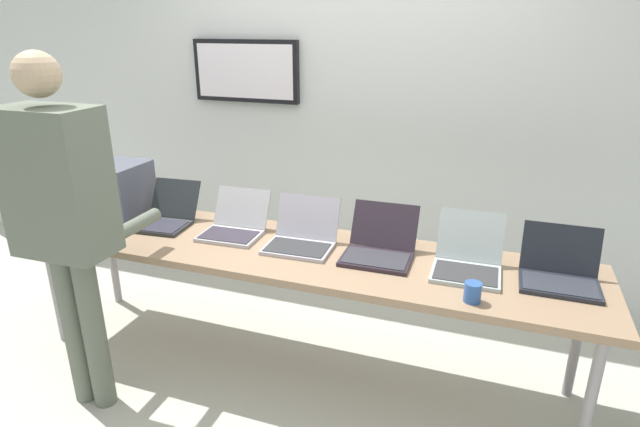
{
  "coord_description": "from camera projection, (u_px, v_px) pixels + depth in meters",
  "views": [
    {
      "loc": [
        0.98,
        -2.31,
        1.87
      ],
      "look_at": [
        0.15,
        0.02,
        0.95
      ],
      "focal_mm": 28.82,
      "sensor_mm": 36.0,
      "label": 1
    }
  ],
  "objects": [
    {
      "name": "laptop_station_2",
      "position": [
        302.0,
        236.0,
        2.76
      ],
      "size": [
        0.36,
        0.35,
        0.24
      ],
      "color": "#B2ADBB",
      "rests_on": "workbench"
    },
    {
      "name": "laptop_station_4",
      "position": [
        468.0,
        259.0,
        2.49
      ],
      "size": [
        0.32,
        0.36,
        0.26
      ],
      "color": "#A8B5B4",
      "rests_on": "workbench"
    },
    {
      "name": "workbench",
      "position": [
        293.0,
        257.0,
        2.76
      ],
      "size": [
        3.14,
        0.7,
        0.74
      ],
      "color": "#95775A",
      "rests_on": "ground"
    },
    {
      "name": "ground",
      "position": [
        295.0,
        367.0,
        3.01
      ],
      "size": [
        8.0,
        8.0,
        0.04
      ],
      "primitive_type": "cube",
      "color": "#BABAAD"
    },
    {
      "name": "laptop_station_0",
      "position": [
        167.0,
        215.0,
        3.07
      ],
      "size": [
        0.33,
        0.39,
        0.23
      ],
      "color": "#23282A",
      "rests_on": "workbench"
    },
    {
      "name": "coffee_mug",
      "position": [
        473.0,
        292.0,
        2.21
      ],
      "size": [
        0.07,
        0.07,
        0.09
      ],
      "color": "#2C549C",
      "rests_on": "workbench"
    },
    {
      "name": "equipment_box",
      "position": [
        111.0,
        188.0,
        3.23
      ],
      "size": [
        0.44,
        0.35,
        0.32
      ],
      "color": "#525666",
      "rests_on": "workbench"
    },
    {
      "name": "laptop_station_5",
      "position": [
        560.0,
        271.0,
        2.37
      ],
      "size": [
        0.35,
        0.31,
        0.25
      ],
      "color": "#1F222A",
      "rests_on": "workbench"
    },
    {
      "name": "back_wall",
      "position": [
        352.0,
        121.0,
        3.57
      ],
      "size": [
        8.0,
        0.11,
        2.46
      ],
      "color": "silver",
      "rests_on": "ground"
    },
    {
      "name": "person",
      "position": [
        63.0,
        208.0,
        2.36
      ],
      "size": [
        0.44,
        0.59,
        1.77
      ],
      "color": "#606959",
      "rests_on": "ground"
    },
    {
      "name": "paper_sheet",
      "position": [
        107.0,
        234.0,
        2.93
      ],
      "size": [
        0.26,
        0.33,
        0.0
      ],
      "color": "white",
      "rests_on": "workbench"
    },
    {
      "name": "laptop_station_1",
      "position": [
        235.0,
        225.0,
        2.93
      ],
      "size": [
        0.34,
        0.36,
        0.23
      ],
      "color": "#B1AEB4",
      "rests_on": "workbench"
    },
    {
      "name": "laptop_station_3",
      "position": [
        379.0,
        246.0,
        2.64
      ],
      "size": [
        0.35,
        0.37,
        0.24
      ],
      "color": "#281F28",
      "rests_on": "workbench"
    }
  ]
}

